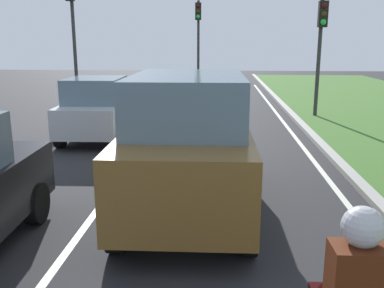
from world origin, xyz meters
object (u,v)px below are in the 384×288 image
Objects in this scene: rider_person at (357,283)px; traffic_light_far_median at (198,30)px; traffic_light_overhead_left at (72,19)px; car_suv_ahead at (188,143)px; car_hatchback_far at (98,108)px; traffic_light_near_right at (321,35)px.

traffic_light_far_median is at bearing 94.41° from rider_person.
traffic_light_far_median is (4.79, 6.53, -0.28)m from traffic_light_overhead_left.
traffic_light_overhead_left reaches higher than car_suv_ahead.
traffic_light_near_right is at bearing 27.59° from car_hatchback_far.
rider_person is at bearing -65.00° from traffic_light_overhead_left.
traffic_light_overhead_left is at bearing -126.25° from traffic_light_far_median.
traffic_light_near_right is 0.82× the size of traffic_light_overhead_left.
rider_person is at bearing -84.21° from traffic_light_far_median.
traffic_light_near_right is (7.13, 3.99, 2.11)m from car_hatchback_far.
traffic_light_overhead_left is at bearing 116.13° from car_suv_ahead.
traffic_light_overhead_left is (-2.50, 5.50, 2.79)m from car_hatchback_far.
traffic_light_near_right is at bearing 77.43° from rider_person.
rider_person is (4.47, -9.43, 0.31)m from car_hatchback_far.
car_suv_ahead is 12.42m from traffic_light_overhead_left.
car_suv_ahead is 1.03× the size of traffic_light_near_right.
car_hatchback_far is 0.85× the size of traffic_light_near_right.
traffic_light_far_median is at bearing 91.55° from car_suv_ahead.
car_suv_ahead is at bearing 107.97° from rider_person.
car_suv_ahead is at bearing -62.08° from car_hatchback_far.
car_suv_ahead is 4.35m from rider_person.
rider_person is 0.22× the size of traffic_light_overhead_left.
car_hatchback_far is 0.76× the size of traffic_light_far_median.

